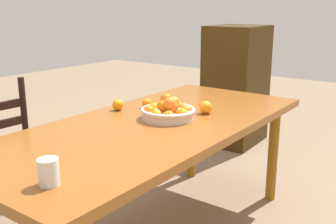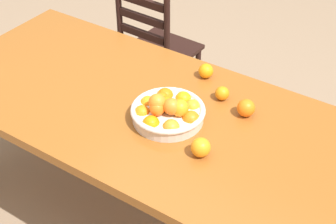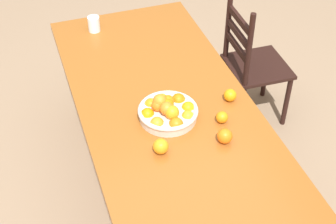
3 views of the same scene
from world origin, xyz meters
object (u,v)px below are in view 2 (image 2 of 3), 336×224
Objects in this scene: dining_table at (151,121)px; chair_near_window at (156,50)px; orange_loose_0 at (222,93)px; orange_loose_1 at (246,108)px; fruit_bowl at (168,111)px; orange_loose_3 at (201,147)px; orange_loose_2 at (206,71)px.

dining_table is 0.99m from chair_near_window.
dining_table is 2.14× the size of chair_near_window.
orange_loose_1 is at bearing -18.34° from orange_loose_0.
fruit_bowl is 4.08× the size of orange_loose_1.
orange_loose_3 is (0.33, -0.14, 0.11)m from dining_table.
orange_loose_2 is (0.61, -0.46, 0.32)m from chair_near_window.
chair_near_window reaches higher than orange_loose_1.
orange_loose_1 is 0.99× the size of orange_loose_3.
orange_loose_2 is at bearing 117.90° from orange_loose_3.
fruit_bowl is at bearing 153.51° from orange_loose_3.
orange_loose_2 is at bearing 77.48° from dining_table.
chair_near_window reaches higher than dining_table.
chair_near_window reaches higher than orange_loose_3.
fruit_bowl is 4.98× the size of orange_loose_0.
fruit_bowl reaches higher than orange_loose_0.
orange_loose_3 is at bearing 134.56° from chair_near_window.
dining_table is at bearing -102.52° from orange_loose_2.
orange_loose_1 reaches higher than orange_loose_0.
orange_loose_1 is (0.14, -0.05, 0.01)m from orange_loose_0.
chair_near_window is 12.56× the size of orange_loose_1.
orange_loose_0 is at bearing 106.08° from orange_loose_3.
dining_table is 0.34m from orange_loose_0.
chair_near_window reaches higher than orange_loose_2.
orange_loose_2 is (-0.29, 0.16, -0.00)m from orange_loose_1.
fruit_bowl is 0.33m from orange_loose_1.
chair_near_window is at bearing 132.41° from orange_loose_3.
fruit_bowl is (0.64, -0.83, 0.33)m from chair_near_window.
orange_loose_0 is at bearing 64.87° from fruit_bowl.
fruit_bowl is at bearing -85.61° from orange_loose_2.
orange_loose_1 reaches higher than dining_table.
dining_table is at bearing -153.00° from orange_loose_1.
chair_near_window is 12.47× the size of orange_loose_3.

